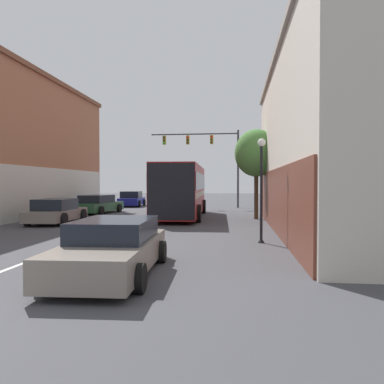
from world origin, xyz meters
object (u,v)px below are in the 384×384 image
object	(u,v)px
parked_car_left_mid	(98,205)
bus	(181,189)
hatchback_foreground	(113,248)
parked_car_left_near	(132,199)
street_lamp	(261,185)
parked_car_left_far	(57,211)
street_tree_near	(256,153)
traffic_signal_gantry	(209,150)

from	to	relation	value
parked_car_left_mid	bus	bearing A→B (deg)	-103.16
hatchback_foreground	parked_car_left_near	bearing A→B (deg)	12.22
bus	street_lamp	xyz separation A→B (m)	(4.40, -9.98, 0.26)
parked_car_left_near	parked_car_left_far	world-z (taller)	parked_car_left_near
parked_car_left_far	parked_car_left_near	bearing A→B (deg)	-2.86
street_tree_near	traffic_signal_gantry	bearing A→B (deg)	108.76
parked_car_left_near	street_lamp	xyz separation A→B (m)	(10.78, -20.84, 1.43)
bus	parked_car_left_near	bearing A→B (deg)	28.17
parked_car_left_mid	street_lamp	distance (m)	16.61
hatchback_foreground	parked_car_left_mid	bearing A→B (deg)	19.16
street_lamp	traffic_signal_gantry	bearing A→B (deg)	99.40
hatchback_foreground	street_lamp	distance (m)	6.61
hatchback_foreground	parked_car_left_far	size ratio (longest dim) A/B	1.02
bus	street_tree_near	xyz separation A→B (m)	(4.71, -0.65, 2.16)
parked_car_left_near	parked_car_left_mid	size ratio (longest dim) A/B	0.89
parked_car_left_far	street_lamp	bearing A→B (deg)	-121.07
hatchback_foreground	parked_car_left_far	world-z (taller)	parked_car_left_far
bus	hatchback_foreground	distance (m)	15.22
bus	parked_car_left_mid	xyz separation A→B (m)	(-6.51, 2.46, -1.20)
hatchback_foreground	bus	bearing A→B (deg)	-0.58
parked_car_left_near	traffic_signal_gantry	bearing A→B (deg)	-100.91
parked_car_left_near	parked_car_left_far	bearing A→B (deg)	176.12
parked_car_left_near	parked_car_left_far	xyz separation A→B (m)	(0.12, -15.23, -0.04)
bus	street_tree_near	bearing A→B (deg)	-100.15
bus	street_tree_near	distance (m)	5.22
street_lamp	parked_car_left_near	bearing A→B (deg)	117.35
traffic_signal_gantry	parked_car_left_far	bearing A→B (deg)	-117.12
street_lamp	parked_car_left_mid	bearing A→B (deg)	131.26
traffic_signal_gantry	street_tree_near	xyz separation A→B (m)	(3.62, -10.65, -1.16)
street_lamp	hatchback_foreground	bearing A→B (deg)	-126.54
traffic_signal_gantry	street_tree_near	distance (m)	11.30
parked_car_left_near	parked_car_left_mid	bearing A→B (deg)	174.78
parked_car_left_far	street_lamp	size ratio (longest dim) A/B	1.22
parked_car_left_far	traffic_signal_gantry	size ratio (longest dim) A/B	0.58
parked_car_left_near	parked_car_left_mid	xyz separation A→B (m)	(-0.13, -8.40, -0.04)
traffic_signal_gantry	street_tree_near	bearing A→B (deg)	-71.24
parked_car_left_mid	parked_car_left_far	size ratio (longest dim) A/B	1.05
parked_car_left_mid	traffic_signal_gantry	distance (m)	11.62
hatchback_foreground	street_lamp	world-z (taller)	street_lamp
bus	street_lamp	world-z (taller)	street_lamp
bus	parked_car_left_mid	size ratio (longest dim) A/B	2.10
hatchback_foreground	street_tree_near	world-z (taller)	street_tree_near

